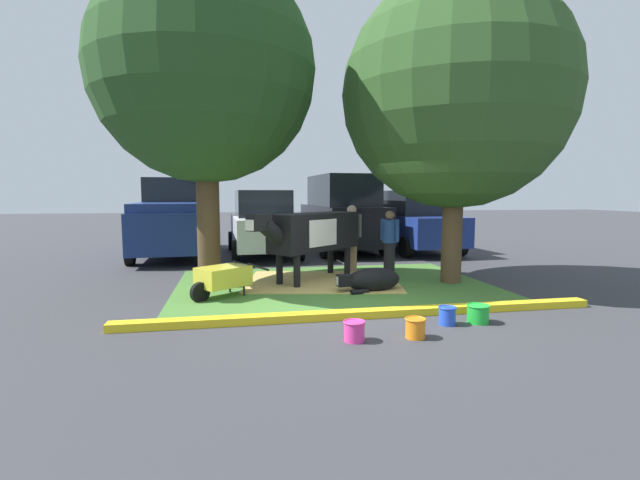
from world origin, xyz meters
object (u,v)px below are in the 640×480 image
Objects in this scene: wheelbarrow at (222,277)px; pickup_truck_maroon at (174,220)px; shade_tree_right at (456,95)px; cow_holstein at (312,232)px; bucket_green at (478,313)px; hatchback_white at (263,224)px; person_visitor_near at (390,241)px; bucket_blue at (447,315)px; person_handler at (352,237)px; bucket_pink at (354,331)px; bucket_orange at (415,328)px; sedan_blue at (414,222)px; shade_tree_left at (204,72)px; suv_black at (342,213)px; calf_lying at (372,280)px.

pickup_truck_maroon reaches higher than wheelbarrow.
shade_tree_right reaches higher than cow_holstein.
hatchback_white reaches higher than bucket_green.
person_visitor_near reaches higher than bucket_green.
hatchback_white is (-2.17, 8.08, 0.84)m from bucket_blue.
shade_tree_right is 3.48m from person_visitor_near.
person_visitor_near is (0.77, -0.54, -0.07)m from person_handler.
bucket_pink is 0.83m from bucket_orange.
cow_holstein is 8.98× the size of bucket_pink.
person_handler reaches higher than bucket_blue.
pickup_truck_maroon is at bearing 176.31° from sedan_blue.
hatchback_white is at bearing 94.24° from bucket_pink.
person_visitor_near is 1.05× the size of wheelbarrow.
bucket_blue is at bearing -74.95° from hatchback_white.
shade_tree_left reaches higher than bucket_orange.
bucket_green is (1.90, -3.53, -0.94)m from cow_holstein.
sedan_blue is at bearing 73.86° from bucket_green.
hatchback_white is (-2.69, 4.10, 0.17)m from person_visitor_near.
bucket_blue is 0.06× the size of hatchback_white.
suv_black is at bearing 58.45° from wheelbarrow.
calf_lying is at bearing -20.15° from shade_tree_left.
bucket_blue is at bearing -68.32° from cow_holstein.
person_handler is 4.82× the size of bucket_green.
person_visitor_near is at bearing 89.66° from bucket_green.
shade_tree_right is 21.55× the size of bucket_pink.
shade_tree_left reaches higher than pickup_truck_maroon.
suv_black reaches higher than calf_lying.
person_visitor_near is 0.33× the size of suv_black.
bucket_blue is 8.59m from suv_black.
bucket_blue is (1.54, 0.46, 0.00)m from bucket_pink.
calf_lying is 1.99m from person_visitor_near.
sedan_blue is at bearing 62.88° from bucket_pink.
person_visitor_near is 4.47× the size of bucket_green.
bucket_blue is at bearing -117.96° from shade_tree_right.
suv_black is (0.91, 6.19, 1.03)m from calf_lying.
wheelbarrow is 3.86m from bucket_orange.
bucket_orange is 1.30m from bucket_green.
bucket_green is 0.08× the size of sedan_blue.
pickup_truck_maroon is at bearing 125.43° from calf_lying.
calf_lying is 2.86m from wheelbarrow.
shade_tree_right is (5.10, -0.59, -0.35)m from shade_tree_left.
wheelbarrow is (-3.81, -1.60, -0.42)m from person_visitor_near.
person_visitor_near reaches higher than bucket_pink.
bucket_pink is at bearing -163.41° from bucket_blue.
bucket_orange is at bearing -105.37° from person_visitor_near.
bucket_orange is 9.31m from sedan_blue.
bucket_pink is 2.09m from bucket_green.
wheelbarrow is 0.27× the size of pickup_truck_maroon.
suv_black reaches higher than sedan_blue.
shade_tree_left reaches higher than sedan_blue.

